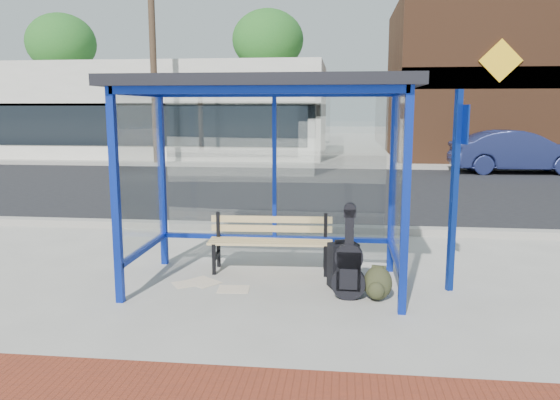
# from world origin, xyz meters

# --- Properties ---
(ground) EXTENTS (120.00, 120.00, 0.00)m
(ground) POSITION_xyz_m (0.00, 0.00, 0.00)
(ground) COLOR #B2ADA0
(ground) RESTS_ON ground
(brick_paver_strip) EXTENTS (60.00, 1.00, 0.01)m
(brick_paver_strip) POSITION_xyz_m (0.00, -2.60, 0.01)
(brick_paver_strip) COLOR maroon
(brick_paver_strip) RESTS_ON ground
(curb_near) EXTENTS (60.00, 0.25, 0.12)m
(curb_near) POSITION_xyz_m (0.00, 2.90, 0.06)
(curb_near) COLOR gray
(curb_near) RESTS_ON ground
(street_asphalt) EXTENTS (60.00, 10.00, 0.00)m
(street_asphalt) POSITION_xyz_m (0.00, 8.00, 0.00)
(street_asphalt) COLOR black
(street_asphalt) RESTS_ON ground
(curb_far) EXTENTS (60.00, 0.25, 0.12)m
(curb_far) POSITION_xyz_m (0.00, 13.10, 0.06)
(curb_far) COLOR gray
(curb_far) RESTS_ON ground
(far_sidewalk) EXTENTS (60.00, 4.00, 0.01)m
(far_sidewalk) POSITION_xyz_m (0.00, 15.00, 0.00)
(far_sidewalk) COLOR #B2ADA0
(far_sidewalk) RESTS_ON ground
(bus_shelter) EXTENTS (3.30, 1.80, 2.42)m
(bus_shelter) POSITION_xyz_m (0.00, 0.07, 2.07)
(bus_shelter) COLOR #0E28A0
(bus_shelter) RESTS_ON ground
(storefront_white) EXTENTS (18.00, 6.04, 4.00)m
(storefront_white) POSITION_xyz_m (-9.00, 17.99, 2.00)
(storefront_white) COLOR silver
(storefront_white) RESTS_ON ground
(storefront_brown) EXTENTS (10.00, 7.08, 6.40)m
(storefront_brown) POSITION_xyz_m (8.00, 18.49, 3.20)
(storefront_brown) COLOR #59331E
(storefront_brown) RESTS_ON ground
(tree_left) EXTENTS (3.60, 3.60, 7.03)m
(tree_left) POSITION_xyz_m (-14.00, 22.00, 5.45)
(tree_left) COLOR #4C3826
(tree_left) RESTS_ON ground
(tree_mid) EXTENTS (3.60, 3.60, 7.03)m
(tree_mid) POSITION_xyz_m (-3.00, 22.00, 5.45)
(tree_mid) COLOR #4C3826
(tree_mid) RESTS_ON ground
(utility_pole_west) EXTENTS (1.60, 0.24, 8.00)m
(utility_pole_west) POSITION_xyz_m (-6.00, 13.40, 4.11)
(utility_pole_west) COLOR #4C3826
(utility_pole_west) RESTS_ON ground
(bench) EXTENTS (1.60, 0.46, 0.75)m
(bench) POSITION_xyz_m (-0.03, 0.60, 0.42)
(bench) COLOR black
(bench) RESTS_ON ground
(guitar_bag) EXTENTS (0.37, 0.11, 1.01)m
(guitar_bag) POSITION_xyz_m (0.96, -0.38, 0.37)
(guitar_bag) COLOR black
(guitar_bag) RESTS_ON ground
(suitcase) EXTENTS (0.38, 0.31, 0.57)m
(suitcase) POSITION_xyz_m (0.90, 0.04, 0.26)
(suitcase) COLOR black
(suitcase) RESTS_ON ground
(backpack) EXTENTS (0.35, 0.33, 0.38)m
(backpack) POSITION_xyz_m (1.28, -0.36, 0.18)
(backpack) COLOR #2B2D19
(backpack) RESTS_ON ground
(sign_post) EXTENTS (0.14, 0.27, 2.28)m
(sign_post) POSITION_xyz_m (2.13, 0.07, 1.28)
(sign_post) COLOR navy
(sign_post) RESTS_ON ground
(newspaper_a) EXTENTS (0.50, 0.49, 0.01)m
(newspaper_a) POSITION_xyz_m (-0.79, 0.02, 0.00)
(newspaper_a) COLOR white
(newspaper_a) RESTS_ON ground
(newspaper_b) EXTENTS (0.44, 0.42, 0.01)m
(newspaper_b) POSITION_xyz_m (-0.95, -0.06, 0.00)
(newspaper_b) COLOR white
(newspaper_b) RESTS_ON ground
(newspaper_c) EXTENTS (0.39, 0.32, 0.01)m
(newspaper_c) POSITION_xyz_m (-0.36, -0.20, 0.00)
(newspaper_c) COLOR white
(newspaper_c) RESTS_ON ground
(parked_car) EXTENTS (4.29, 1.69, 1.39)m
(parked_car) POSITION_xyz_m (6.54, 12.35, 0.70)
(parked_car) COLOR #1C234E
(parked_car) RESTS_ON ground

